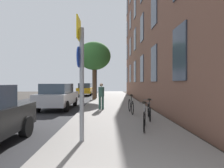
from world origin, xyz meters
TOP-DOWN VIEW (x-y plane):
  - ground_plane at (-2.40, 15.00)m, footprint 41.80×41.80m
  - road_asphalt at (-4.50, 15.00)m, footprint 7.00×38.00m
  - sidewalk at (1.10, 15.00)m, footprint 4.20×38.00m
  - building_facade at (3.69, 14.50)m, footprint 0.56×27.00m
  - sign_post at (-0.11, 3.84)m, footprint 0.15×0.60m
  - traffic_light at (-0.71, 18.31)m, footprint 0.43×0.24m
  - tree_near at (-0.72, 16.91)m, footprint 3.14×3.14m
  - bicycle_0 at (1.86, 5.18)m, footprint 0.51×1.62m
  - bicycle_1 at (2.38, 6.84)m, footprint 0.43×1.66m
  - bicycle_2 at (1.80, 8.53)m, footprint 0.42×1.72m
  - pedestrian_0 at (0.21, 9.98)m, footprint 0.47×0.47m
  - car_1 at (-2.61, 11.07)m, footprint 1.88×4.50m
  - car_2 at (-2.42, 24.14)m, footprint 1.83×4.32m

SIDE VIEW (x-z plane):
  - ground_plane at x=-2.40m, z-range 0.00..0.00m
  - road_asphalt at x=-4.50m, z-range 0.00..0.01m
  - sidewalk at x=1.10m, z-range 0.00..0.12m
  - bicycle_1 at x=2.38m, z-range 0.02..0.91m
  - bicycle_0 at x=1.86m, z-range 0.02..0.95m
  - bicycle_2 at x=1.80m, z-range 0.01..0.99m
  - car_2 at x=-2.42m, z-range 0.03..1.65m
  - car_1 at x=-2.61m, z-range 0.03..1.65m
  - pedestrian_0 at x=0.21m, z-range 0.23..1.77m
  - sign_post at x=-0.11m, z-range 0.35..3.65m
  - traffic_light at x=-0.71m, z-range 0.78..4.33m
  - tree_near at x=-0.72m, z-range 1.48..6.94m
  - building_facade at x=3.69m, z-range 0.02..14.50m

